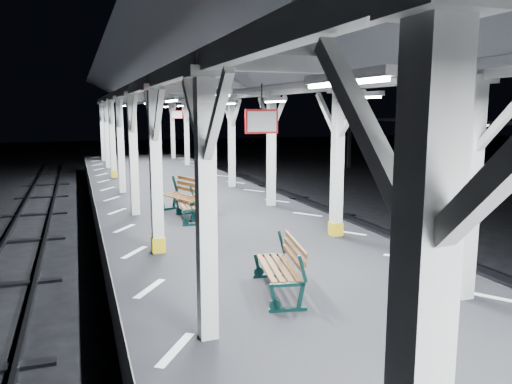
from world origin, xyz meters
TOP-DOWN VIEW (x-y plane):
  - ground at (0.00, 0.00)m, footprint 120.00×120.00m
  - platform at (0.00, 0.00)m, footprint 6.00×50.00m
  - hazard_stripes_left at (-2.45, 0.00)m, footprint 1.00×48.00m
  - hazard_stripes_right at (2.45, 0.00)m, footprint 1.00×48.00m
  - track_right at (5.00, 0.00)m, footprint 2.20×60.00m
  - canopy at (0.00, -0.02)m, footprint 5.40×49.00m
  - bench_near at (-0.51, -0.89)m, footprint 0.86×1.62m
  - bench_mid at (-0.66, 5.53)m, footprint 1.23×1.95m
  - bench_far at (-0.68, 4.83)m, footprint 0.66×1.52m

SIDE VIEW (x-z plane):
  - ground at x=0.00m, z-range 0.00..0.00m
  - track_right at x=5.00m, z-range 0.00..0.16m
  - platform at x=0.00m, z-range 0.00..1.00m
  - hazard_stripes_left at x=-2.45m, z-range 1.00..1.01m
  - hazard_stripes_right at x=2.45m, z-range 1.00..1.01m
  - bench_far at x=-0.68m, z-range 1.03..1.83m
  - bench_near at x=-0.51m, z-range 1.03..1.86m
  - bench_mid at x=-0.66m, z-range 1.03..2.03m
  - canopy at x=0.00m, z-range 2.24..6.89m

